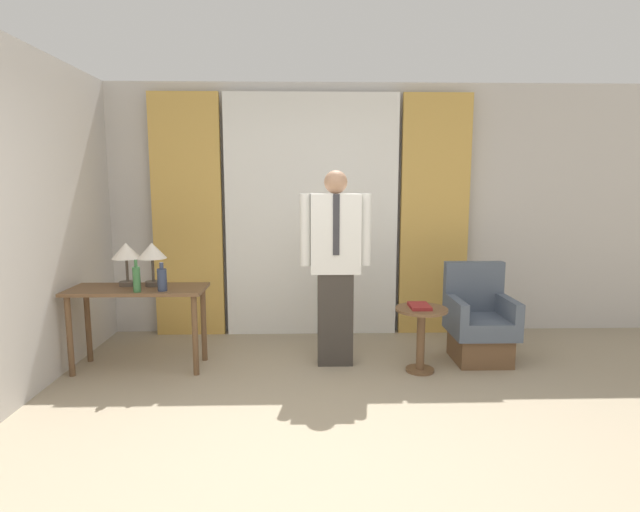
# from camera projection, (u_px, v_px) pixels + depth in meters

# --- Properties ---
(ground_plane) EXTENTS (16.00, 16.00, 0.00)m
(ground_plane) POSITION_uv_depth(u_px,v_px,m) (317.00, 474.00, 2.84)
(ground_plane) COLOR gray
(wall_back) EXTENTS (10.00, 0.06, 2.70)m
(wall_back) POSITION_uv_depth(u_px,v_px,m) (312.00, 210.00, 5.46)
(wall_back) COLOR beige
(wall_back) RESTS_ON ground_plane
(curtain_sheer_center) EXTENTS (1.84, 0.06, 2.58)m
(curtain_sheer_center) POSITION_uv_depth(u_px,v_px,m) (312.00, 217.00, 5.34)
(curtain_sheer_center) COLOR white
(curtain_sheer_center) RESTS_ON ground_plane
(curtain_drape_left) EXTENTS (0.73, 0.06, 2.58)m
(curtain_drape_left) POSITION_uv_depth(u_px,v_px,m) (187.00, 217.00, 5.31)
(curtain_drape_left) COLOR gold
(curtain_drape_left) RESTS_ON ground_plane
(curtain_drape_right) EXTENTS (0.73, 0.06, 2.58)m
(curtain_drape_right) POSITION_uv_depth(u_px,v_px,m) (434.00, 216.00, 5.38)
(curtain_drape_right) COLOR gold
(curtain_drape_right) RESTS_ON ground_plane
(desk) EXTENTS (1.18, 0.48, 0.73)m
(desk) POSITION_uv_depth(u_px,v_px,m) (138.00, 301.00, 4.40)
(desk) COLOR brown
(desk) RESTS_ON ground_plane
(table_lamp_left) EXTENTS (0.25, 0.25, 0.39)m
(table_lamp_left) POSITION_uv_depth(u_px,v_px,m) (126.00, 254.00, 4.43)
(table_lamp_left) COLOR #4C4238
(table_lamp_left) RESTS_ON desk
(table_lamp_right) EXTENTS (0.25, 0.25, 0.39)m
(table_lamp_right) POSITION_uv_depth(u_px,v_px,m) (152.00, 254.00, 4.43)
(table_lamp_right) COLOR #4C4238
(table_lamp_right) RESTS_ON desk
(bottle_near_edge) EXTENTS (0.06, 0.06, 0.28)m
(bottle_near_edge) POSITION_uv_depth(u_px,v_px,m) (137.00, 279.00, 4.20)
(bottle_near_edge) COLOR #336638
(bottle_near_edge) RESTS_ON desk
(bottle_by_lamp) EXTENTS (0.08, 0.08, 0.25)m
(bottle_by_lamp) POSITION_uv_depth(u_px,v_px,m) (162.00, 279.00, 4.24)
(bottle_by_lamp) COLOR #2D3851
(bottle_by_lamp) RESTS_ON desk
(person) EXTENTS (0.64, 0.21, 1.76)m
(person) POSITION_uv_depth(u_px,v_px,m) (335.00, 261.00, 4.45)
(person) COLOR #38332D
(person) RESTS_ON ground_plane
(armchair) EXTENTS (0.56, 0.58, 0.90)m
(armchair) POSITION_uv_depth(u_px,v_px,m) (479.00, 325.00, 4.65)
(armchair) COLOR brown
(armchair) RESTS_ON ground_plane
(side_table) EXTENTS (0.45, 0.45, 0.57)m
(side_table) POSITION_uv_depth(u_px,v_px,m) (421.00, 329.00, 4.35)
(side_table) COLOR brown
(side_table) RESTS_ON ground_plane
(book) EXTENTS (0.17, 0.25, 0.03)m
(book) POSITION_uv_depth(u_px,v_px,m) (419.00, 306.00, 4.33)
(book) COLOR maroon
(book) RESTS_ON side_table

